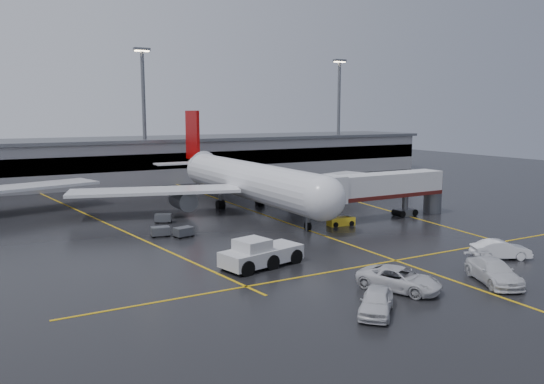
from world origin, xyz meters
TOP-DOWN VIEW (x-y plane):
  - ground at (0.00, 0.00)m, footprint 220.00×220.00m
  - apron_line_centre at (0.00, 0.00)m, footprint 0.25×90.00m
  - apron_line_stop at (0.00, -22.00)m, footprint 60.00×0.25m
  - apron_line_left at (-20.00, 10.00)m, footprint 9.99×69.35m
  - apron_line_right at (18.00, 10.00)m, footprint 7.57×69.64m
  - terminal at (0.00, 47.93)m, footprint 122.00×19.00m
  - light_mast_mid at (-5.00, 42.00)m, footprint 3.00×1.20m
  - light_mast_right at (40.00, 42.00)m, footprint 3.00×1.20m
  - main_airliner at (0.00, 9.70)m, footprint 48.80×45.60m
  - jet_bridge at (11.87, -6.00)m, footprint 19.90×3.40m
  - pushback_tractor at (-11.93, -17.55)m, footprint 8.13×4.75m
  - belt_loader at (4.97, -6.76)m, footprint 3.42×1.88m
  - service_van_a at (-5.56, -28.54)m, footprint 5.41×7.10m
  - service_van_b at (2.40, -30.83)m, footprint 5.00×6.92m
  - service_van_c at (9.07, -26.31)m, footprint 5.59×4.15m
  - service_van_d at (-10.31, -31.49)m, footprint 5.15×5.07m
  - baggage_cart_a at (-13.93, -3.34)m, footprint 2.25×1.73m
  - baggage_cart_b at (-16.09, -1.85)m, footprint 2.17×1.57m
  - baggage_cart_c at (-13.46, 5.32)m, footprint 2.36×2.02m

SIDE VIEW (x-z plane):
  - ground at x=0.00m, z-range 0.00..0.00m
  - apron_line_centre at x=0.00m, z-range 0.00..0.02m
  - apron_line_stop at x=0.00m, z-range 0.00..0.02m
  - apron_line_left at x=-20.00m, z-range 0.00..0.02m
  - apron_line_right at x=18.00m, z-range 0.00..0.02m
  - belt_loader at x=4.97m, z-range -0.53..1.55m
  - baggage_cart_a at x=-13.93m, z-range 0.07..1.19m
  - baggage_cart_b at x=-16.09m, z-range 0.07..1.19m
  - baggage_cart_c at x=-13.46m, z-range 0.07..1.19m
  - service_van_d at x=-10.31m, z-range 0.00..1.76m
  - service_van_c at x=9.07m, z-range 0.00..1.76m
  - service_van_a at x=-5.56m, z-range 0.00..1.79m
  - service_van_b at x=2.40m, z-range 0.00..1.86m
  - pushback_tractor at x=-11.93m, z-range -0.28..2.45m
  - jet_bridge at x=11.87m, z-range 0.91..6.96m
  - main_airliner at x=0.00m, z-range -2.84..11.26m
  - terminal at x=0.00m, z-range 0.02..8.62m
  - light_mast_mid at x=-5.00m, z-range 1.75..27.20m
  - light_mast_right at x=40.00m, z-range 1.75..27.20m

